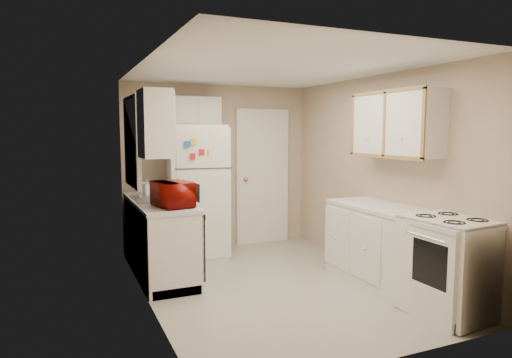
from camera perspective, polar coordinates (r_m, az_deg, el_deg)
name	(u,v)px	position (r m, az deg, el deg)	size (l,w,h in m)	color
floor	(274,284)	(5.30, 2.20, -12.98)	(3.80, 3.80, 0.00)	#BDB5A6
ceiling	(274,68)	(5.06, 2.32, 13.66)	(3.80, 3.80, 0.00)	white
wall_left	(146,185)	(4.62, -13.61, -0.70)	(3.80, 3.80, 0.00)	tan
wall_right	(377,174)	(5.79, 14.86, 0.59)	(3.80, 3.80, 0.00)	tan
wall_back	(219,167)	(6.80, -4.70, 1.55)	(2.80, 2.80, 0.00)	tan
wall_front	(387,204)	(3.44, 16.10, -3.00)	(2.80, 2.80, 0.00)	tan
left_counter	(159,237)	(5.67, -11.99, -7.13)	(0.60, 1.80, 0.90)	silver
dishwasher	(196,243)	(5.16, -7.46, -7.90)	(0.03, 0.58, 0.72)	black
sink	(156,202)	(5.74, -12.37, -2.81)	(0.54, 0.74, 0.16)	gray
microwave	(173,193)	(5.07, -10.33, -1.75)	(0.28, 0.50, 0.33)	#7F0903
soap_bottle	(147,187)	(6.08, -13.48, -1.02)	(0.09, 0.10, 0.21)	silver
window_blinds	(133,142)	(5.63, -15.15, 4.52)	(0.10, 0.98, 1.08)	silver
upper_cabinet_left	(155,124)	(4.83, -12.47, 6.75)	(0.30, 0.45, 0.70)	silver
refrigerator	(197,191)	(6.31, -7.44, -1.53)	(0.74, 0.72, 1.81)	white
cabinet_over_fridge	(195,111)	(6.52, -7.69, 8.36)	(0.70, 0.30, 0.40)	silver
interior_door	(263,177)	(7.03, 0.83, 0.24)	(0.86, 0.06, 2.08)	white
right_counter	(400,252)	(5.12, 17.56, -8.71)	(0.60, 2.00, 0.90)	silver
stove	(449,266)	(4.70, 22.96, -10.00)	(0.62, 0.77, 0.94)	white
upper_cabinet_right	(396,124)	(5.28, 17.12, 6.55)	(0.30, 1.20, 0.70)	silver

